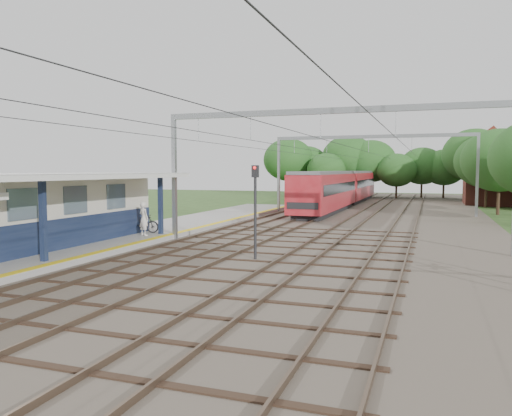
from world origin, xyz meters
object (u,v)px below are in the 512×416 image
at_px(signal_post, 255,202).
at_px(bicycle, 143,223).
at_px(train, 343,187).
at_px(person, 144,219).

bearing_deg(signal_post, bicycle, 155.46).
bearing_deg(train, bicycle, -102.72).
bearing_deg(person, train, -76.31).
relative_size(bicycle, train, 0.05).
relative_size(person, signal_post, 0.45).
height_order(person, train, train).
height_order(person, bicycle, person).
height_order(person, signal_post, signal_post).
height_order(bicycle, train, train).
relative_size(train, signal_post, 8.53).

